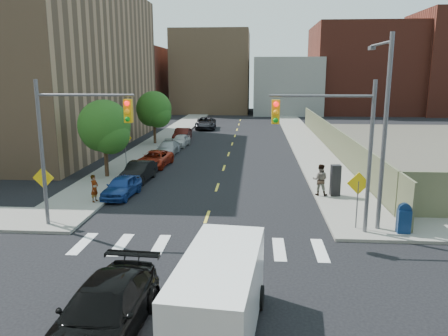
# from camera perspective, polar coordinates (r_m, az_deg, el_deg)

# --- Properties ---
(ground) EXTENTS (160.00, 160.00, 0.00)m
(ground) POSITION_cam_1_polar(r_m,az_deg,el_deg) (15.39, -5.64, -15.91)
(ground) COLOR black
(ground) RESTS_ON ground
(sidewalk_nw) EXTENTS (3.50, 73.00, 0.15)m
(sidewalk_nw) POSITION_cam_1_polar(r_m,az_deg,el_deg) (56.25, -6.34, 4.83)
(sidewalk_nw) COLOR gray
(sidewalk_nw) RESTS_ON ground
(sidewalk_ne) EXTENTS (3.50, 73.00, 0.15)m
(sidewalk_ne) POSITION_cam_1_polar(r_m,az_deg,el_deg) (55.58, 9.64, 4.65)
(sidewalk_ne) COLOR gray
(sidewalk_ne) RESTS_ON ground
(fence_north) EXTENTS (0.12, 44.00, 2.50)m
(fence_north) POSITION_cam_1_polar(r_m,az_deg,el_deg) (42.40, 13.87, 3.75)
(fence_north) COLOR #626748
(fence_north) RESTS_ON ground
(building_nw) EXTENTS (22.00, 30.00, 16.00)m
(building_nw) POSITION_cam_1_polar(r_m,az_deg,el_deg) (49.77, -25.85, 11.91)
(building_nw) COLOR #8C6B4C
(building_nw) RESTS_ON ground
(bg_bldg_west) EXTENTS (14.00, 18.00, 12.00)m
(bg_bldg_west) POSITION_cam_1_polar(r_m,az_deg,el_deg) (86.87, -12.43, 11.13)
(bg_bldg_west) COLOR #592319
(bg_bldg_west) RESTS_ON ground
(bg_bldg_midwest) EXTENTS (14.00, 16.00, 15.00)m
(bg_bldg_midwest) POSITION_cam_1_polar(r_m,az_deg,el_deg) (85.77, -1.53, 12.40)
(bg_bldg_midwest) COLOR #8C6B4C
(bg_bldg_midwest) RESTS_ON ground
(bg_bldg_center) EXTENTS (12.00, 16.00, 10.00)m
(bg_bldg_center) POSITION_cam_1_polar(r_m,az_deg,el_deg) (83.58, 8.10, 10.57)
(bg_bldg_center) COLOR gray
(bg_bldg_center) RESTS_ON ground
(bg_bldg_east) EXTENTS (18.00, 18.00, 16.00)m
(bg_bldg_east) POSITION_cam_1_polar(r_m,az_deg,el_deg) (87.58, 17.46, 12.18)
(bg_bldg_east) COLOR #592319
(bg_bldg_east) RESTS_ON ground
(signal_nw) EXTENTS (4.59, 0.30, 7.00)m
(signal_nw) POSITION_cam_1_polar(r_m,az_deg,el_deg) (21.28, -19.23, 4.22)
(signal_nw) COLOR #59595E
(signal_nw) RESTS_ON ground
(signal_ne) EXTENTS (4.59, 0.30, 7.00)m
(signal_ne) POSITION_cam_1_polar(r_m,az_deg,el_deg) (19.87, 14.46, 3.99)
(signal_ne) COLOR #59595E
(signal_ne) RESTS_ON ground
(streetlight_ne) EXTENTS (0.25, 3.70, 9.00)m
(streetlight_ne) POSITION_cam_1_polar(r_m,az_deg,el_deg) (21.16, 20.07, 6.00)
(streetlight_ne) COLOR #59595E
(streetlight_ne) RESTS_ON ground
(warn_sign_nw) EXTENTS (1.06, 0.06, 2.83)m
(warn_sign_nw) POSITION_cam_1_polar(r_m,az_deg,el_deg) (22.95, -22.47, -1.94)
(warn_sign_nw) COLOR #59595E
(warn_sign_nw) RESTS_ON ground
(warn_sign_ne) EXTENTS (1.06, 0.06, 2.83)m
(warn_sign_ne) POSITION_cam_1_polar(r_m,az_deg,el_deg) (21.09, 17.11, -2.74)
(warn_sign_ne) COLOR #59595E
(warn_sign_ne) RESTS_ON ground
(warn_sign_midwest) EXTENTS (1.06, 0.06, 2.83)m
(warn_sign_midwest) POSITION_cam_1_polar(r_m,az_deg,el_deg) (35.28, -12.78, 3.37)
(warn_sign_midwest) COLOR #59595E
(warn_sign_midwest) RESTS_ON ground
(tree_west_near) EXTENTS (3.66, 3.64, 5.52)m
(tree_west_near) POSITION_cam_1_polar(r_m,az_deg,el_deg) (31.43, -15.33, 4.91)
(tree_west_near) COLOR #332114
(tree_west_near) RESTS_ON ground
(tree_west_far) EXTENTS (3.66, 3.64, 5.52)m
(tree_west_far) POSITION_cam_1_polar(r_m,az_deg,el_deg) (45.77, -9.12, 7.36)
(tree_west_far) COLOR #332114
(tree_west_far) RESTS_ON ground
(parked_car_blue) EXTENTS (1.83, 3.87, 1.28)m
(parked_car_blue) POSITION_cam_1_polar(r_m,az_deg,el_deg) (26.81, -13.20, -2.37)
(parked_car_blue) COLOR navy
(parked_car_blue) RESTS_ON ground
(parked_car_black) EXTENTS (1.76, 4.21, 1.35)m
(parked_car_black) POSITION_cam_1_polar(r_m,az_deg,el_deg) (30.40, -11.07, -0.48)
(parked_car_black) COLOR black
(parked_car_black) RESTS_ON ground
(parked_car_red) EXTENTS (2.44, 4.66, 1.25)m
(parked_car_red) POSITION_cam_1_polar(r_m,az_deg,el_deg) (34.96, -9.04, 1.17)
(parked_car_red) COLOR #9D230F
(parked_car_red) RESTS_ON ground
(parked_car_silver) EXTENTS (1.87, 4.31, 1.24)m
(parked_car_silver) POSITION_cam_1_polar(r_m,az_deg,el_deg) (39.99, -7.36, 2.59)
(parked_car_silver) COLOR #999DA0
(parked_car_silver) RESTS_ON ground
(parked_car_white) EXTENTS (1.77, 3.74, 1.24)m
(parked_car_white) POSITION_cam_1_polar(r_m,az_deg,el_deg) (44.58, -5.69, 3.62)
(parked_car_white) COLOR #B8B8B8
(parked_car_white) RESTS_ON ground
(parked_car_maroon) EXTENTS (1.54, 4.33, 1.42)m
(parked_car_maroon) POSITION_cam_1_polar(r_m,az_deg,el_deg) (47.69, -5.48, 4.30)
(parked_car_maroon) COLOR #3B0F0B
(parked_car_maroon) RESTS_ON ground
(parked_car_grey) EXTENTS (2.93, 5.78, 1.57)m
(parked_car_grey) POSITION_cam_1_polar(r_m,az_deg,el_deg) (58.46, -2.40, 5.87)
(parked_car_grey) COLOR black
(parked_car_grey) RESTS_ON ground
(black_sedan) EXTENTS (2.49, 5.45, 1.55)m
(black_sedan) POSITION_cam_1_polar(r_m,az_deg,el_deg) (13.18, -15.49, -17.66)
(black_sedan) COLOR black
(black_sedan) RESTS_ON ground
(cargo_van) EXTENTS (2.59, 5.40, 2.39)m
(cargo_van) POSITION_cam_1_polar(r_m,az_deg,el_deg) (12.69, -0.48, -15.93)
(cargo_van) COLOR white
(cargo_van) RESTS_ON ground
(mailbox) EXTENTS (0.59, 0.46, 1.39)m
(mailbox) POSITION_cam_1_polar(r_m,az_deg,el_deg) (21.49, 22.44, -6.10)
(mailbox) COLOR navy
(mailbox) RESTS_ON sidewalk_ne
(payphone) EXTENTS (0.59, 0.50, 1.85)m
(payphone) POSITION_cam_1_polar(r_m,az_deg,el_deg) (26.59, 14.34, -1.57)
(payphone) COLOR black
(payphone) RESTS_ON sidewalk_ne
(pedestrian_west) EXTENTS (0.47, 0.63, 1.55)m
(pedestrian_west) POSITION_cam_1_polar(r_m,az_deg,el_deg) (25.64, -16.57, -2.56)
(pedestrian_west) COLOR gray
(pedestrian_west) RESTS_ON sidewalk_nw
(pedestrian_east) EXTENTS (1.04, 0.89, 1.88)m
(pedestrian_east) POSITION_cam_1_polar(r_m,az_deg,el_deg) (26.48, 12.44, -1.51)
(pedestrian_east) COLOR gray
(pedestrian_east) RESTS_ON sidewalk_ne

